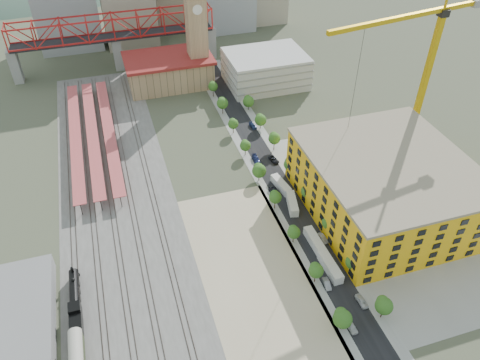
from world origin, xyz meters
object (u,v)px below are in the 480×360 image
object	(u,v)px
clock_tower	(196,19)
site_trailer_b	(314,241)
construction_building	(386,186)
locomotive	(75,301)
site_trailer_c	(292,204)
car_0	(351,326)
site_trailer_a	(330,267)
site_trailer_d	(281,185)
tower_crane	(423,57)

from	to	relation	value
clock_tower	site_trailer_b	world-z (taller)	clock_tower
construction_building	locomotive	bearing A→B (deg)	-174.28
clock_tower	site_trailer_c	bearing A→B (deg)	-84.97
car_0	site_trailer_b	bearing A→B (deg)	81.28
construction_building	car_0	distance (m)	46.76
site_trailer_a	site_trailer_c	size ratio (longest dim) A/B	1.06
site_trailer_b	site_trailer_d	bearing A→B (deg)	89.43
site_trailer_a	locomotive	bearing A→B (deg)	171.30
locomotive	car_0	distance (m)	68.33
clock_tower	site_trailer_b	distance (m)	111.22
site_trailer_d	site_trailer_b	bearing A→B (deg)	-99.15
locomotive	site_trailer_d	size ratio (longest dim) A/B	2.30
construction_building	site_trailer_b	xyz separation A→B (m)	(-26.00, -7.51, -8.07)
clock_tower	tower_crane	xyz separation A→B (m)	(55.14, -76.04, 8.56)
construction_building	car_0	xyz separation A→B (m)	(-29.00, -35.65, -8.65)
tower_crane	site_trailer_a	bearing A→B (deg)	-138.46
site_trailer_b	site_trailer_c	xyz separation A→B (m)	(0.00, 16.68, 0.01)
tower_crane	site_trailer_b	xyz separation A→B (m)	(-47.14, -31.47, -35.92)
locomotive	construction_building	bearing A→B (deg)	5.72
tower_crane	site_trailer_c	xyz separation A→B (m)	(-47.14, -14.79, -35.91)
site_trailer_c	site_trailer_b	bearing A→B (deg)	-76.77
locomotive	car_0	size ratio (longest dim) A/B	4.95
site_trailer_d	clock_tower	bearing A→B (deg)	86.48
clock_tower	locomotive	distance (m)	126.49
tower_crane	car_0	size ratio (longest dim) A/B	13.53
site_trailer_d	tower_crane	bearing A→B (deg)	-2.89
site_trailer_d	car_0	distance (m)	54.52
site_trailer_a	tower_crane	bearing A→B (deg)	40.26
locomotive	site_trailer_a	distance (m)	66.56
site_trailer_c	car_0	size ratio (longest dim) A/B	2.21
clock_tower	car_0	size ratio (longest dim) A/B	11.65
site_trailer_b	car_0	distance (m)	28.30
construction_building	car_0	size ratio (longest dim) A/B	11.34
site_trailer_d	car_0	world-z (taller)	site_trailer_d
site_trailer_a	site_trailer_c	bearing A→B (deg)	88.72
site_trailer_a	site_trailer_b	xyz separation A→B (m)	(0.00, 10.29, -0.09)
tower_crane	site_trailer_c	bearing A→B (deg)	-162.58
clock_tower	site_trailer_d	bearing A→B (deg)	-84.37
tower_crane	site_trailer_d	distance (m)	59.50
site_trailer_b	car_0	xyz separation A→B (m)	(-3.00, -28.13, -0.58)
site_trailer_a	clock_tower	bearing A→B (deg)	92.61
tower_crane	car_0	distance (m)	86.01
clock_tower	site_trailer_d	distance (m)	86.07
tower_crane	site_trailer_a	xyz separation A→B (m)	(-47.14, -41.76, -35.83)
construction_building	locomotive	xyz separation A→B (m)	(-92.00, -9.21, -7.35)
construction_building	tower_crane	size ratio (longest dim) A/B	0.84
locomotive	car_0	xyz separation A→B (m)	(63.00, -26.44, -1.30)
construction_building	site_trailer_c	xyz separation A→B (m)	(-26.00, 9.17, -8.06)
clock_tower	site_trailer_a	bearing A→B (deg)	-86.11
tower_crane	site_trailer_a	world-z (taller)	tower_crane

